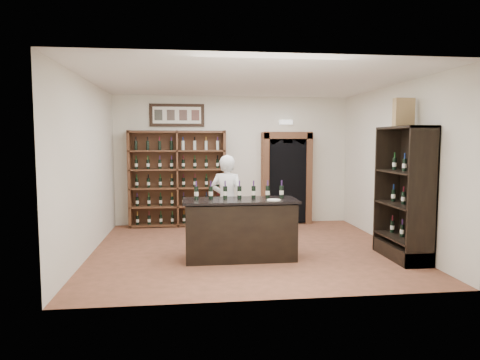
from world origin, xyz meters
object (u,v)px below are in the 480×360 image
object	(u,v)px
shopkeeper	(227,201)
wine_crate	(404,112)
wine_shelf	(178,178)
tasting_counter	(240,229)
counter_bottle_0	(196,193)
side_cabinet	(405,214)

from	to	relation	value
shopkeeper	wine_crate	distance (m)	3.41
wine_shelf	tasting_counter	bearing A→B (deg)	-69.44
counter_bottle_0	shopkeeper	size ratio (longest dim) A/B	0.18
shopkeeper	wine_crate	xyz separation A→B (m)	(2.83, -1.05, 1.58)
counter_bottle_0	wine_crate	world-z (taller)	wine_crate
counter_bottle_0	wine_crate	size ratio (longest dim) A/B	0.65
wine_shelf	side_cabinet	xyz separation A→B (m)	(3.82, -3.23, -0.35)
tasting_counter	shopkeeper	bearing A→B (deg)	99.76
counter_bottle_0	shopkeeper	bearing A→B (deg)	51.84
tasting_counter	side_cabinet	distance (m)	2.75
wine_crate	tasting_counter	bearing A→B (deg)	176.25
counter_bottle_0	shopkeeper	distance (m)	0.96
wine_shelf	counter_bottle_0	bearing A→B (deg)	-82.34
tasting_counter	side_cabinet	bearing A→B (deg)	-6.28
wine_shelf	counter_bottle_0	xyz separation A→B (m)	(0.38, -2.82, 0.01)
tasting_counter	counter_bottle_0	bearing A→B (deg)	171.39
wine_shelf	tasting_counter	size ratio (longest dim) A/B	1.17
side_cabinet	shopkeeper	xyz separation A→B (m)	(-2.87, 1.14, 0.10)
shopkeeper	wine_crate	bearing A→B (deg)	179.91
tasting_counter	wine_crate	distance (m)	3.32
tasting_counter	side_cabinet	xyz separation A→B (m)	(2.72, -0.30, 0.26)
shopkeeper	side_cabinet	bearing A→B (deg)	178.59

